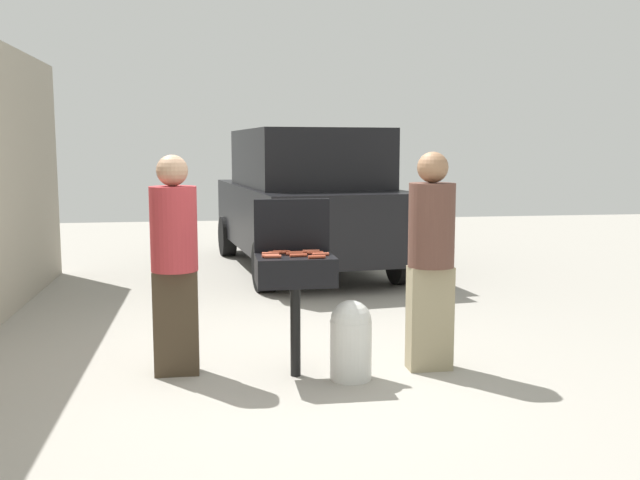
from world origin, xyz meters
TOP-DOWN VIEW (x-y plane):
  - ground_plane at (0.00, 0.00)m, footprint 24.00×24.00m
  - bbq_grill at (0.10, -0.03)m, footprint 0.60×0.44m
  - grill_lid_open at (0.10, 0.19)m, footprint 0.60×0.05m
  - hot_dog_0 at (-0.08, -0.13)m, footprint 0.13×0.04m
  - hot_dog_1 at (0.13, 0.04)m, footprint 0.13×0.03m
  - hot_dog_2 at (0.11, -0.10)m, footprint 0.13×0.03m
  - hot_dog_3 at (-0.03, 0.07)m, footprint 0.13×0.03m
  - hot_dog_4 at (0.10, 0.00)m, footprint 0.13×0.03m
  - hot_dog_5 at (0.24, -0.19)m, footprint 0.13×0.04m
  - hot_dog_6 at (0.26, 0.01)m, footprint 0.13×0.04m
  - hot_dog_7 at (-0.09, -0.09)m, footprint 0.13×0.03m
  - hot_dog_8 at (0.01, 0.10)m, footprint 0.13×0.04m
  - hot_dog_9 at (0.29, -0.07)m, footprint 0.13×0.03m
  - hot_dog_10 at (-0.09, 0.02)m, footprint 0.13×0.03m
  - hot_dog_11 at (0.24, 0.10)m, footprint 0.13×0.04m
  - propane_tank at (0.51, -0.18)m, footprint 0.32×0.32m
  - person_left at (-0.82, 0.16)m, footprint 0.36×0.36m
  - person_right at (1.18, -0.02)m, footprint 0.37×0.37m
  - parked_minivan at (0.82, 4.84)m, footprint 2.47×4.60m

SIDE VIEW (x-z plane):
  - ground_plane at x=0.00m, z-range 0.00..0.00m
  - propane_tank at x=0.51m, z-range 0.01..0.63m
  - bbq_grill at x=0.10m, z-range 0.33..1.28m
  - person_left at x=-0.82m, z-range 0.07..1.79m
  - person_right at x=1.18m, z-range 0.07..1.81m
  - hot_dog_0 at x=-0.08m, z-range 0.95..0.97m
  - hot_dog_1 at x=0.13m, z-range 0.95..0.97m
  - hot_dog_2 at x=0.11m, z-range 0.95..0.97m
  - hot_dog_3 at x=-0.03m, z-range 0.95..0.97m
  - hot_dog_4 at x=0.10m, z-range 0.95..0.97m
  - hot_dog_5 at x=0.24m, z-range 0.95..0.97m
  - hot_dog_6 at x=0.26m, z-range 0.95..0.97m
  - hot_dog_7 at x=-0.09m, z-range 0.95..0.97m
  - hot_dog_8 at x=0.01m, z-range 0.95..0.97m
  - hot_dog_9 at x=0.29m, z-range 0.95..0.97m
  - hot_dog_10 at x=-0.09m, z-range 0.95..0.97m
  - hot_dog_11 at x=0.24m, z-range 0.95..0.97m
  - parked_minivan at x=0.82m, z-range 0.02..2.04m
  - grill_lid_open at x=0.10m, z-range 0.95..1.37m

